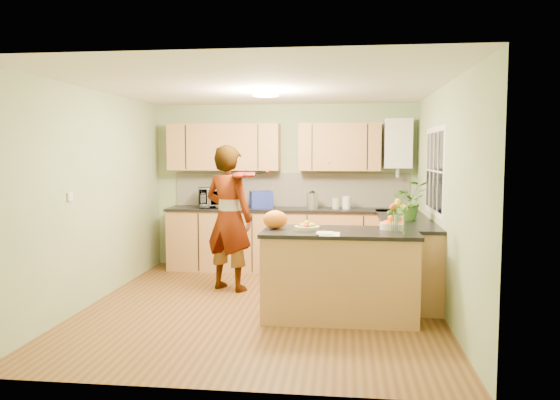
# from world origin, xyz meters

# --- Properties ---
(floor) EXTENTS (4.50, 4.50, 0.00)m
(floor) POSITION_xyz_m (0.00, 0.00, 0.00)
(floor) COLOR brown
(floor) RESTS_ON ground
(ceiling) EXTENTS (4.00, 4.50, 0.02)m
(ceiling) POSITION_xyz_m (0.00, 0.00, 2.50)
(ceiling) COLOR white
(ceiling) RESTS_ON wall_back
(wall_back) EXTENTS (4.00, 0.02, 2.50)m
(wall_back) POSITION_xyz_m (0.00, 2.25, 1.25)
(wall_back) COLOR #88A072
(wall_back) RESTS_ON floor
(wall_front) EXTENTS (4.00, 0.02, 2.50)m
(wall_front) POSITION_xyz_m (0.00, -2.25, 1.25)
(wall_front) COLOR #88A072
(wall_front) RESTS_ON floor
(wall_left) EXTENTS (0.02, 4.50, 2.50)m
(wall_left) POSITION_xyz_m (-2.00, 0.00, 1.25)
(wall_left) COLOR #88A072
(wall_left) RESTS_ON floor
(wall_right) EXTENTS (0.02, 4.50, 2.50)m
(wall_right) POSITION_xyz_m (2.00, 0.00, 1.25)
(wall_right) COLOR #88A072
(wall_right) RESTS_ON floor
(back_counter) EXTENTS (3.64, 0.62, 0.94)m
(back_counter) POSITION_xyz_m (0.10, 1.95, 0.47)
(back_counter) COLOR #A96E43
(back_counter) RESTS_ON floor
(right_counter) EXTENTS (0.62, 2.24, 0.94)m
(right_counter) POSITION_xyz_m (1.70, 0.85, 0.47)
(right_counter) COLOR #A96E43
(right_counter) RESTS_ON floor
(splashback) EXTENTS (3.60, 0.02, 0.52)m
(splashback) POSITION_xyz_m (0.10, 2.23, 1.20)
(splashback) COLOR white
(splashback) RESTS_ON back_counter
(upper_cabinets) EXTENTS (3.20, 0.34, 0.70)m
(upper_cabinets) POSITION_xyz_m (-0.18, 2.08, 1.85)
(upper_cabinets) COLOR #A96E43
(upper_cabinets) RESTS_ON wall_back
(boiler) EXTENTS (0.40, 0.30, 0.86)m
(boiler) POSITION_xyz_m (1.70, 2.09, 1.90)
(boiler) COLOR white
(boiler) RESTS_ON wall_back
(window_right) EXTENTS (0.01, 1.30, 1.05)m
(window_right) POSITION_xyz_m (1.99, 0.60, 1.55)
(window_right) COLOR white
(window_right) RESTS_ON wall_right
(light_switch) EXTENTS (0.02, 0.09, 0.09)m
(light_switch) POSITION_xyz_m (-1.99, -0.60, 1.30)
(light_switch) COLOR white
(light_switch) RESTS_ON wall_left
(ceiling_lamp) EXTENTS (0.30, 0.30, 0.07)m
(ceiling_lamp) POSITION_xyz_m (0.00, 0.30, 2.46)
(ceiling_lamp) COLOR #FFEABF
(ceiling_lamp) RESTS_ON ceiling
(peninsula_island) EXTENTS (1.64, 0.84, 0.94)m
(peninsula_island) POSITION_xyz_m (0.88, -0.31, 0.47)
(peninsula_island) COLOR #A96E43
(peninsula_island) RESTS_ON floor
(fruit_dish) EXTENTS (0.27, 0.27, 0.09)m
(fruit_dish) POSITION_xyz_m (0.53, -0.31, 0.98)
(fruit_dish) COLOR beige
(fruit_dish) RESTS_ON peninsula_island
(orange_bowl) EXTENTS (0.24, 0.24, 0.14)m
(orange_bowl) POSITION_xyz_m (1.43, -0.16, 1.00)
(orange_bowl) COLOR beige
(orange_bowl) RESTS_ON peninsula_island
(flower_vase) EXTENTS (0.23, 0.23, 0.43)m
(flower_vase) POSITION_xyz_m (1.48, -0.49, 1.23)
(flower_vase) COLOR silver
(flower_vase) RESTS_ON peninsula_island
(orange_bag) EXTENTS (0.27, 0.23, 0.20)m
(orange_bag) POSITION_xyz_m (0.18, -0.26, 1.04)
(orange_bag) COLOR orange
(orange_bag) RESTS_ON peninsula_island
(papers) EXTENTS (0.20, 0.28, 0.01)m
(papers) POSITION_xyz_m (0.78, -0.61, 0.95)
(papers) COLOR white
(papers) RESTS_ON peninsula_island
(violinist) EXTENTS (0.80, 0.69, 1.86)m
(violinist) POSITION_xyz_m (-0.54, 0.72, 0.93)
(violinist) COLOR tan
(violinist) RESTS_ON floor
(violin) EXTENTS (0.66, 0.57, 0.16)m
(violin) POSITION_xyz_m (-0.34, 0.50, 1.49)
(violin) COLOR #580C05
(violin) RESTS_ON violinist
(microwave) EXTENTS (0.62, 0.51, 0.30)m
(microwave) POSITION_xyz_m (-1.00, 1.97, 1.09)
(microwave) COLOR white
(microwave) RESTS_ON back_counter
(blue_box) EXTENTS (0.38, 0.33, 0.26)m
(blue_box) POSITION_xyz_m (-0.31, 1.93, 1.07)
(blue_box) COLOR navy
(blue_box) RESTS_ON back_counter
(kettle) EXTENTS (0.17, 0.17, 0.31)m
(kettle) POSITION_xyz_m (0.46, 1.91, 1.07)
(kettle) COLOR silver
(kettle) RESTS_ON back_counter
(jar_cream) EXTENTS (0.12, 0.12, 0.16)m
(jar_cream) POSITION_xyz_m (0.80, 1.95, 1.02)
(jar_cream) COLOR beige
(jar_cream) RESTS_ON back_counter
(jar_white) EXTENTS (0.13, 0.13, 0.18)m
(jar_white) POSITION_xyz_m (0.96, 1.96, 1.03)
(jar_white) COLOR white
(jar_white) RESTS_ON back_counter
(potted_plant) EXTENTS (0.54, 0.51, 0.49)m
(potted_plant) POSITION_xyz_m (1.70, 0.63, 1.18)
(potted_plant) COLOR #3C7627
(potted_plant) RESTS_ON right_counter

